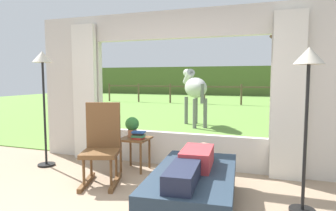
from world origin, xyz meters
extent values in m
cube|color=beige|center=(-2.02, 2.26, 1.27)|extent=(1.15, 0.12, 2.55)
cube|color=beige|center=(2.02, 2.26, 1.27)|extent=(1.15, 0.12, 2.55)
cube|color=beige|center=(0.00, 2.26, 0.28)|extent=(2.90, 0.12, 0.55)
cube|color=beige|center=(0.00, 2.26, 2.33)|extent=(2.90, 0.12, 0.45)
cube|color=silver|center=(-1.69, 2.12, 1.20)|extent=(0.44, 0.10, 2.40)
cube|color=silver|center=(1.69, 2.12, 1.20)|extent=(0.44, 0.10, 2.40)
cube|color=olive|center=(0.00, 13.16, 0.01)|extent=(36.00, 21.68, 0.02)
cube|color=#516530|center=(0.00, 23.00, 1.20)|extent=(36.00, 2.00, 2.40)
cube|color=black|center=(0.66, 0.79, 0.12)|extent=(0.97, 1.63, 0.24)
cube|color=#233342|center=(0.66, 0.79, 0.33)|extent=(1.05, 1.77, 0.18)
cube|color=#B23338|center=(0.66, 0.94, 0.53)|extent=(0.39, 0.63, 0.22)
cube|color=#1E2338|center=(0.66, 0.34, 0.51)|extent=(0.34, 0.70, 0.18)
sphere|color=tan|center=(0.66, 1.33, 0.53)|extent=(0.20, 0.20, 0.20)
cube|color=brown|center=(-0.72, 1.05, 0.44)|extent=(0.61, 0.61, 0.06)
cube|color=brown|center=(-0.79, 1.25, 0.78)|extent=(0.47, 0.21, 0.68)
cube|color=brown|center=(-0.91, 0.99, 0.03)|extent=(0.27, 0.66, 0.06)
cube|color=brown|center=(-0.53, 1.11, 0.03)|extent=(0.27, 0.66, 0.06)
cylinder|color=brown|center=(-0.83, 0.82, 0.24)|extent=(0.04, 0.04, 0.38)
cylinder|color=brown|center=(-0.49, 0.94, 0.24)|extent=(0.04, 0.04, 0.38)
cylinder|color=brown|center=(-0.95, 1.16, 0.24)|extent=(0.04, 0.04, 0.38)
cylinder|color=brown|center=(-0.61, 1.28, 0.24)|extent=(0.04, 0.04, 0.38)
cube|color=brown|center=(-0.55, 1.79, 0.51)|extent=(0.44, 0.44, 0.03)
cylinder|color=brown|center=(-0.72, 1.62, 0.24)|extent=(0.04, 0.04, 0.49)
cylinder|color=brown|center=(-0.38, 1.62, 0.24)|extent=(0.04, 0.04, 0.49)
cylinder|color=brown|center=(-0.72, 1.96, 0.24)|extent=(0.04, 0.04, 0.49)
cylinder|color=brown|center=(-0.38, 1.96, 0.24)|extent=(0.04, 0.04, 0.49)
cylinder|color=#9E6042|center=(-0.63, 1.85, 0.58)|extent=(0.14, 0.14, 0.12)
sphere|color=#2D6B2D|center=(-0.63, 1.85, 0.73)|extent=(0.22, 0.22, 0.22)
cube|color=#B22D28|center=(-0.46, 1.72, 0.53)|extent=(0.17, 0.15, 0.03)
cube|color=#337247|center=(-0.46, 1.72, 0.57)|extent=(0.21, 0.17, 0.03)
cube|color=black|center=(-0.46, 1.72, 0.60)|extent=(0.16, 0.14, 0.03)
cube|color=#23478C|center=(-0.46, 1.73, 0.63)|extent=(0.21, 0.16, 0.02)
cylinder|color=black|center=(-2.06, 1.51, 0.01)|extent=(0.28, 0.28, 0.03)
cylinder|color=black|center=(-2.06, 1.51, 0.86)|extent=(0.04, 0.04, 1.72)
cone|color=beige|center=(-2.06, 1.51, 1.81)|extent=(0.32, 0.32, 0.18)
cylinder|color=black|center=(1.82, 1.05, 0.01)|extent=(0.28, 0.28, 0.03)
cylinder|color=black|center=(1.82, 1.05, 0.80)|extent=(0.04, 0.04, 1.61)
cone|color=beige|center=(1.82, 1.05, 1.70)|extent=(0.32, 0.32, 0.18)
ellipsoid|color=#B2B2AD|center=(-0.66, 6.20, 1.17)|extent=(1.14, 1.35, 0.60)
cylinder|color=#B2B2AD|center=(-1.03, 6.77, 1.48)|extent=(0.54, 0.65, 0.53)
ellipsoid|color=#B2B2AD|center=(-1.15, 6.98, 1.63)|extent=(0.43, 0.51, 0.24)
cube|color=slate|center=(-0.98, 6.71, 1.51)|extent=(0.30, 0.40, 0.32)
cylinder|color=slate|center=(-0.34, 5.69, 1.02)|extent=(0.14, 0.14, 0.55)
cylinder|color=slate|center=(-1.02, 6.47, 0.45)|extent=(0.11, 0.11, 0.85)
cylinder|color=slate|center=(-0.75, 6.64, 0.45)|extent=(0.11, 0.11, 0.85)
cylinder|color=slate|center=(-0.57, 5.76, 0.45)|extent=(0.11, 0.11, 0.85)
cylinder|color=slate|center=(-0.30, 5.93, 0.45)|extent=(0.11, 0.11, 0.85)
cylinder|color=#4C3823|center=(2.13, 7.78, 1.36)|extent=(0.32, 0.32, 2.68)
cylinder|color=#47331E|center=(1.89, 8.07, 2.32)|extent=(0.61, 0.51, 0.91)
cylinder|color=#47331E|center=(1.82, 7.43, 2.43)|extent=(0.92, 0.83, 0.82)
cylinder|color=#47331E|center=(2.35, 8.05, 2.64)|extent=(0.64, 0.56, 0.78)
cylinder|color=#47331E|center=(2.35, 8.08, 2.40)|extent=(0.84, 0.66, 0.63)
cylinder|color=brown|center=(-8.00, 13.66, 0.57)|extent=(0.10, 0.10, 1.10)
cylinder|color=brown|center=(-6.00, 13.66, 0.57)|extent=(0.10, 0.10, 1.10)
cylinder|color=brown|center=(-4.00, 13.66, 0.57)|extent=(0.10, 0.10, 1.10)
cylinder|color=brown|center=(-2.00, 13.66, 0.57)|extent=(0.10, 0.10, 1.10)
cylinder|color=brown|center=(0.00, 13.66, 0.57)|extent=(0.10, 0.10, 1.10)
cylinder|color=brown|center=(2.00, 13.66, 0.57)|extent=(0.10, 0.10, 1.10)
cylinder|color=brown|center=(4.00, 13.66, 0.57)|extent=(0.10, 0.10, 1.10)
cube|color=brown|center=(0.00, 13.66, 0.97)|extent=(16.00, 0.06, 0.08)
camera|label=1|loc=(1.45, -2.36, 1.47)|focal=31.43mm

